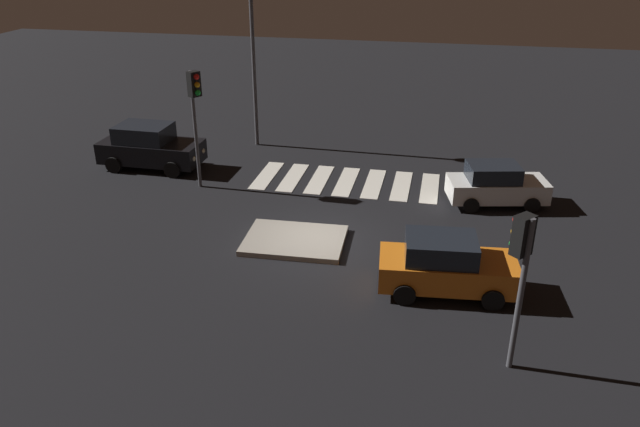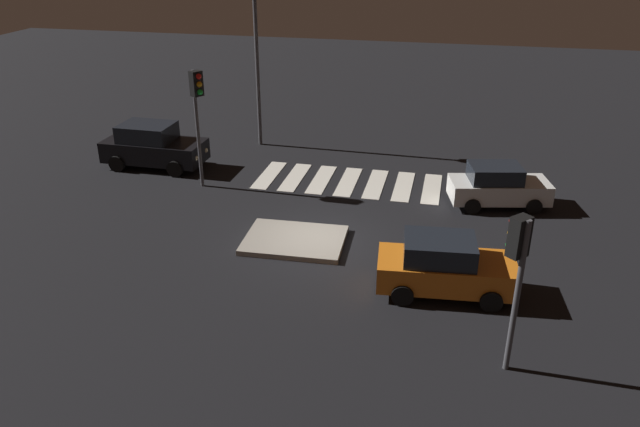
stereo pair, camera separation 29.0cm
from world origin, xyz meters
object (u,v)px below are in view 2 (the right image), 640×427
(car_orange, at_px, (444,266))
(car_black, at_px, (153,146))
(car_white, at_px, (498,186))
(traffic_light_west, at_px, (517,256))
(street_lamp, at_px, (256,35))
(traffic_light_east, at_px, (197,101))
(traffic_island, at_px, (295,240))

(car_orange, distance_m, car_black, 15.00)
(car_white, relative_size, traffic_light_west, 0.98)
(car_orange, distance_m, street_lamp, 15.50)
(car_orange, relative_size, traffic_light_east, 0.86)
(car_orange, xyz_separation_m, car_black, (12.89, -7.67, 0.10))
(car_black, xyz_separation_m, street_lamp, (-3.63, -3.96, 4.26))
(traffic_island, height_order, traffic_light_west, traffic_light_west)
(car_orange, relative_size, car_black, 0.91)
(car_orange, distance_m, traffic_light_west, 4.04)
(car_black, height_order, street_lamp, street_lamp)
(traffic_island, xyz_separation_m, car_white, (-6.73, -4.67, 0.70))
(car_white, relative_size, traffic_light_east, 0.82)
(car_orange, bearing_deg, car_white, 70.16)
(traffic_island, distance_m, street_lamp, 11.69)
(traffic_light_east, bearing_deg, traffic_light_west, -6.04)
(traffic_light_west, height_order, street_lamp, street_lamp)
(car_orange, relative_size, street_lamp, 0.53)
(traffic_island, distance_m, car_black, 9.75)
(car_orange, bearing_deg, traffic_light_west, -68.38)
(traffic_island, distance_m, traffic_light_east, 7.17)
(street_lamp, bearing_deg, traffic_island, 113.96)
(traffic_light_west, bearing_deg, traffic_light_east, 5.11)
(traffic_light_west, xyz_separation_m, traffic_light_east, (11.40, -9.00, 0.56))
(car_black, bearing_deg, street_lamp, 48.20)
(car_white, bearing_deg, traffic_island, -157.53)
(traffic_island, bearing_deg, car_orange, 157.96)
(car_orange, bearing_deg, traffic_island, 152.63)
(car_orange, bearing_deg, street_lamp, 123.20)
(street_lamp, bearing_deg, traffic_light_west, 126.39)
(traffic_light_west, relative_size, traffic_light_east, 0.84)
(traffic_island, xyz_separation_m, car_orange, (-5.00, 2.02, 0.76))
(car_orange, height_order, traffic_light_east, traffic_light_east)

